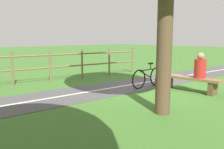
{
  "coord_description": "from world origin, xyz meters",
  "views": [
    {
      "loc": [
        -4.89,
        6.84,
        1.73
      ],
      "look_at": [
        -0.57,
        2.52,
        0.79
      ],
      "focal_mm": 38.59,
      "sensor_mm": 36.0,
      "label": 1
    }
  ],
  "objects_px": {
    "bicycle": "(148,77)",
    "backpack": "(159,80)",
    "bench": "(189,81)",
    "person_seated": "(200,67)"
  },
  "relations": [
    {
      "from": "bicycle",
      "to": "backpack",
      "type": "distance_m",
      "value": 0.5
    },
    {
      "from": "bench",
      "to": "backpack",
      "type": "bearing_deg",
      "value": -0.36
    },
    {
      "from": "person_seated",
      "to": "backpack",
      "type": "relative_size",
      "value": 1.82
    },
    {
      "from": "bench",
      "to": "backpack",
      "type": "distance_m",
      "value": 1.16
    },
    {
      "from": "bench",
      "to": "person_seated",
      "type": "distance_m",
      "value": 0.59
    },
    {
      "from": "bench",
      "to": "bicycle",
      "type": "height_order",
      "value": "bicycle"
    },
    {
      "from": "bicycle",
      "to": "bench",
      "type": "bearing_deg",
      "value": 110.43
    },
    {
      "from": "bicycle",
      "to": "person_seated",
      "type": "bearing_deg",
      "value": 106.75
    },
    {
      "from": "bicycle",
      "to": "backpack",
      "type": "relative_size",
      "value": 3.74
    },
    {
      "from": "bicycle",
      "to": "backpack",
      "type": "height_order",
      "value": "bicycle"
    }
  ]
}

